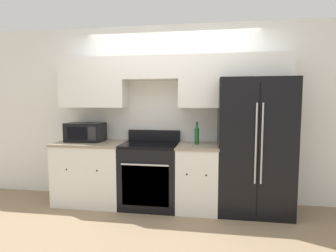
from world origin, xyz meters
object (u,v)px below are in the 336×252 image
Objects in this scene: oven_range at (150,174)px; microwave at (86,132)px; refrigerator at (253,146)px; bottle at (197,135)px.

oven_range is 2.01× the size of microwave.
refrigerator reaches higher than microwave.
bottle reaches higher than oven_range.
microwave is at bearing 179.51° from bottle.
oven_range is at bearing -3.78° from microwave.
refrigerator reaches higher than oven_range.
bottle is at bearing 179.50° from refrigerator.
oven_range is 3.45× the size of bottle.
oven_range is 0.86m from bottle.
bottle is at bearing 4.55° from oven_range.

